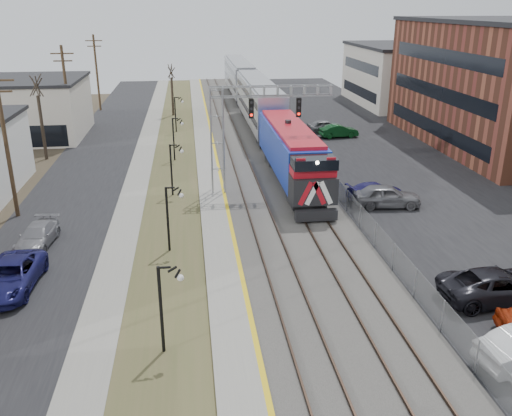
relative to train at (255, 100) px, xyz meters
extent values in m
cube|color=black|center=(-17.00, -18.81, -2.86)|extent=(7.00, 120.00, 0.04)
cube|color=gray|center=(-12.50, -18.81, -2.84)|extent=(2.00, 120.00, 0.08)
cube|color=#454B28|center=(-9.50, -18.81, -2.85)|extent=(4.00, 120.00, 0.06)
cube|color=gray|center=(-6.50, -18.81, -2.76)|extent=(2.00, 120.00, 0.24)
cube|color=#595651|center=(-1.50, -18.81, -2.78)|extent=(8.00, 120.00, 0.20)
cube|color=black|center=(10.50, -18.81, -2.86)|extent=(16.00, 120.00, 0.04)
cube|color=gold|center=(-5.62, -18.81, -2.64)|extent=(0.24, 120.00, 0.01)
cube|color=#2D2119|center=(-4.25, -18.81, -2.61)|extent=(0.08, 120.00, 0.15)
cube|color=#2D2119|center=(-2.75, -18.81, -2.61)|extent=(0.08, 120.00, 0.15)
cube|color=#2D2119|center=(-0.75, -18.81, -2.61)|extent=(0.08, 120.00, 0.15)
cube|color=#2D2119|center=(0.75, -18.81, -2.61)|extent=(0.08, 120.00, 0.15)
cube|color=#142FA4|center=(0.00, -24.19, -0.41)|extent=(3.00, 17.00, 4.25)
cube|color=black|center=(0.00, -32.89, -2.18)|extent=(2.80, 0.50, 0.70)
cube|color=#A3A6AD|center=(0.00, -3.89, 0.13)|extent=(3.00, 22.00, 5.33)
cube|color=#A3A6AD|center=(0.00, 18.91, 0.13)|extent=(3.00, 22.00, 5.33)
cube|color=gray|center=(-6.00, -25.81, 1.12)|extent=(1.00, 1.00, 8.00)
cube|color=gray|center=(-2.00, -25.81, 4.87)|extent=(9.00, 0.80, 0.80)
cube|color=black|center=(-3.50, -26.26, 3.72)|extent=(0.35, 0.25, 1.40)
cube|color=black|center=(0.00, -26.26, 3.72)|extent=(0.35, 0.25, 1.40)
cylinder|color=black|center=(-9.50, -45.81, -0.88)|extent=(0.14, 0.14, 4.00)
cylinder|color=black|center=(-9.50, -35.81, -0.88)|extent=(0.14, 0.14, 4.00)
cylinder|color=black|center=(-9.50, -25.81, -0.88)|extent=(0.14, 0.14, 4.00)
cylinder|color=black|center=(-9.50, -15.81, -0.88)|extent=(0.14, 0.14, 4.00)
cylinder|color=black|center=(-9.50, -3.81, -0.88)|extent=(0.14, 0.14, 4.00)
cylinder|color=#4C3823|center=(-20.00, -28.81, 2.12)|extent=(0.28, 0.28, 10.00)
cylinder|color=#4C3823|center=(-20.00, -8.81, 2.12)|extent=(0.28, 0.28, 10.00)
cylinder|color=#4C3823|center=(-20.00, 11.19, 2.12)|extent=(0.28, 0.28, 10.00)
cube|color=gray|center=(2.70, -18.81, -2.08)|extent=(0.04, 120.00, 1.60)
cube|color=#BDB3A5|center=(-26.50, -3.81, 0.12)|extent=(14.00, 12.00, 6.00)
cube|color=#BDB3A5|center=(24.50, 11.19, 1.12)|extent=(16.00, 18.00, 8.00)
cylinder|color=#382D23|center=(-21.50, -13.81, 0.09)|extent=(0.30, 0.30, 5.95)
cylinder|color=#382D23|center=(-10.00, 6.19, -0.43)|extent=(0.30, 0.30, 4.90)
imported|color=black|center=(6.59, -43.58, -2.09)|extent=(5.79, 2.80, 1.59)
imported|color=navy|center=(5.50, -28.57, -2.25)|extent=(4.62, 2.52, 1.27)
imported|color=slate|center=(5.76, -30.22, -2.06)|extent=(5.02, 2.46, 1.65)
imported|color=#0C3D17|center=(8.16, -8.63, -2.19)|extent=(4.32, 1.89, 1.38)
imported|color=navy|center=(-17.36, -39.47, -2.13)|extent=(2.73, 5.50, 1.50)
imported|color=gray|center=(-17.38, -34.07, -2.25)|extent=(2.18, 4.53, 1.27)
imported|color=slate|center=(7.31, -6.07, -2.17)|extent=(4.26, 1.87, 1.43)
camera|label=1|loc=(-8.05, -65.26, 10.80)|focal=38.00mm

